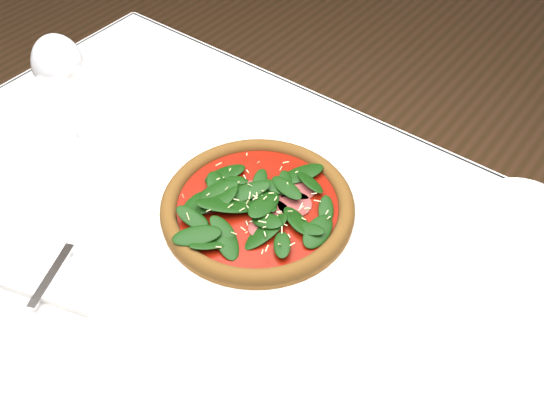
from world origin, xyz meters
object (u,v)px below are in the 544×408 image
Objects in this scene: wine_glass at (60,69)px; napkin at (53,278)px; pizza at (258,204)px; plate at (258,213)px.

wine_glass is 1.30× the size of napkin.
napkin is (-0.16, -0.28, -0.02)m from pizza.
wine_glass is at bearing -173.31° from pizza.
pizza is 1.84× the size of wine_glass.
napkin is (0.22, -0.24, -0.14)m from wine_glass.
pizza is at bearing 60.62° from napkin.
pizza is 0.40m from wine_glass.
plate reaches higher than napkin.
napkin is (-0.16, -0.28, -0.00)m from plate.
plate is 1.70× the size of wine_glass.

